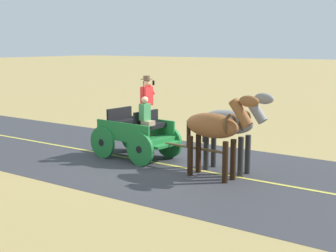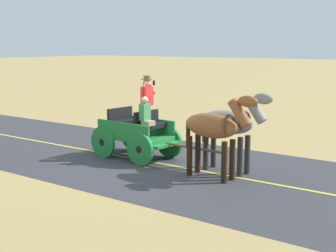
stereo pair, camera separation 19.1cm
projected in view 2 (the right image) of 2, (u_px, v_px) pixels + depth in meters
The scene contains 6 objects.
ground_plane at pixel (155, 163), 13.77m from camera, with size 200.00×200.00×0.00m, color tan.
road_surface at pixel (155, 163), 13.77m from camera, with size 6.30×160.00×0.01m, color #38383D.
road_centre_stripe at pixel (155, 162), 13.77m from camera, with size 0.12×160.00×0.00m, color #DBCC4C.
horse_drawn_carriage at pixel (138, 132), 14.23m from camera, with size 1.57×4.52×2.50m.
horse_near_side at pixel (230, 124), 12.51m from camera, with size 0.68×2.14×2.21m.
horse_off_side at pixel (215, 128), 11.95m from camera, with size 0.69×2.14×2.21m.
Camera 2 is at (10.63, 8.14, 3.41)m, focal length 50.43 mm.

